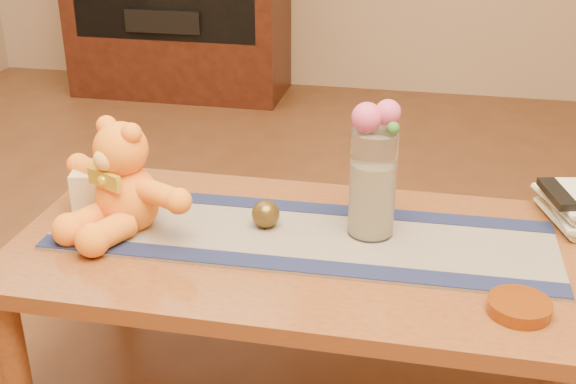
% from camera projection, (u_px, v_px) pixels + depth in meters
% --- Properties ---
extents(coffee_table_top, '(1.40, 0.70, 0.04)m').
position_uv_depth(coffee_table_top, '(309.00, 251.00, 1.75)').
color(coffee_table_top, '#613017').
rests_on(coffee_table_top, floor).
extents(table_leg_fl, '(0.07, 0.07, 0.41)m').
position_uv_depth(table_leg_fl, '(14.00, 368.00, 1.70)').
color(table_leg_fl, '#613017').
rests_on(table_leg_fl, floor).
extents(table_leg_bl, '(0.07, 0.07, 0.41)m').
position_uv_depth(table_leg_bl, '(117.00, 248.00, 2.22)').
color(table_leg_bl, '#613017').
rests_on(table_leg_bl, floor).
extents(table_leg_br, '(0.07, 0.07, 0.41)m').
position_uv_depth(table_leg_br, '(560.00, 295.00, 1.98)').
color(table_leg_br, '#613017').
rests_on(table_leg_br, floor).
extents(persian_runner, '(1.21, 0.37, 0.01)m').
position_uv_depth(persian_runner, '(301.00, 236.00, 1.77)').
color(persian_runner, '#1F1A48').
rests_on(persian_runner, coffee_table_top).
extents(runner_border_near, '(1.20, 0.08, 0.00)m').
position_uv_depth(runner_border_near, '(290.00, 264.00, 1.63)').
color(runner_border_near, '#161D44').
rests_on(runner_border_near, persian_runner).
extents(runner_border_far, '(1.20, 0.08, 0.00)m').
position_uv_depth(runner_border_far, '(311.00, 208.00, 1.89)').
color(runner_border_far, '#161D44').
rests_on(runner_border_far, persian_runner).
extents(teddy_bear, '(0.48, 0.44, 0.26)m').
position_uv_depth(teddy_bear, '(125.00, 176.00, 1.76)').
color(teddy_bear, orange).
rests_on(teddy_bear, persian_runner).
extents(pillar_candle, '(0.11, 0.11, 0.11)m').
position_uv_depth(pillar_candle, '(94.00, 191.00, 1.86)').
color(pillar_candle, beige).
rests_on(pillar_candle, persian_runner).
extents(candle_wick, '(0.00, 0.00, 0.01)m').
position_uv_depth(candle_wick, '(91.00, 168.00, 1.83)').
color(candle_wick, black).
rests_on(candle_wick, pillar_candle).
extents(glass_vase, '(0.11, 0.11, 0.26)m').
position_uv_depth(glass_vase, '(373.00, 184.00, 1.72)').
color(glass_vase, silver).
rests_on(glass_vase, persian_runner).
extents(potpourri_fill, '(0.09, 0.09, 0.18)m').
position_uv_depth(potpourri_fill, '(372.00, 199.00, 1.73)').
color(potpourri_fill, beige).
rests_on(potpourri_fill, glass_vase).
extents(rose_left, '(0.07, 0.07, 0.07)m').
position_uv_depth(rose_left, '(367.00, 118.00, 1.64)').
color(rose_left, '#C84678').
rests_on(rose_left, glass_vase).
extents(rose_right, '(0.06, 0.06, 0.06)m').
position_uv_depth(rose_right, '(388.00, 113.00, 1.64)').
color(rose_right, '#C84678').
rests_on(rose_right, glass_vase).
extents(blue_flower_back, '(0.04, 0.04, 0.04)m').
position_uv_depth(blue_flower_back, '(382.00, 115.00, 1.68)').
color(blue_flower_back, '#526DB2').
rests_on(blue_flower_back, glass_vase).
extents(blue_flower_side, '(0.04, 0.04, 0.04)m').
position_uv_depth(blue_flower_side, '(364.00, 119.00, 1.68)').
color(blue_flower_side, '#526DB2').
rests_on(blue_flower_side, glass_vase).
extents(leaf_sprig, '(0.03, 0.03, 0.03)m').
position_uv_depth(leaf_sprig, '(393.00, 128.00, 1.63)').
color(leaf_sprig, '#33662D').
rests_on(leaf_sprig, glass_vase).
extents(bronze_ball, '(0.09, 0.09, 0.07)m').
position_uv_depth(bronze_ball, '(266.00, 214.00, 1.79)').
color(bronze_ball, '#503E1A').
rests_on(bronze_ball, persian_runner).
extents(book_bottom, '(0.22, 0.26, 0.02)m').
position_uv_depth(book_bottom, '(551.00, 219.00, 1.83)').
color(book_bottom, beige).
rests_on(book_bottom, coffee_table_top).
extents(book_lower, '(0.20, 0.25, 0.02)m').
position_uv_depth(book_lower, '(554.00, 213.00, 1.82)').
color(book_lower, beige).
rests_on(book_lower, book_bottom).
extents(book_upper, '(0.23, 0.27, 0.02)m').
position_uv_depth(book_upper, '(550.00, 205.00, 1.82)').
color(book_upper, beige).
rests_on(book_upper, book_lower).
extents(book_top, '(0.20, 0.25, 0.02)m').
position_uv_depth(book_top, '(556.00, 199.00, 1.81)').
color(book_top, beige).
rests_on(book_top, book_upper).
extents(tv_remote, '(0.08, 0.17, 0.02)m').
position_uv_depth(tv_remote, '(557.00, 194.00, 1.79)').
color(tv_remote, black).
rests_on(tv_remote, book_top).
extents(amber_dish, '(0.16, 0.16, 0.03)m').
position_uv_depth(amber_dish, '(519.00, 307.00, 1.47)').
color(amber_dish, '#BF5914').
rests_on(amber_dish, coffee_table_top).
extents(stereo_lower, '(0.42, 0.28, 0.12)m').
position_uv_depth(stereo_lower, '(171.00, 17.00, 4.04)').
color(stereo_lower, black).
rests_on(stereo_lower, media_cabinet).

